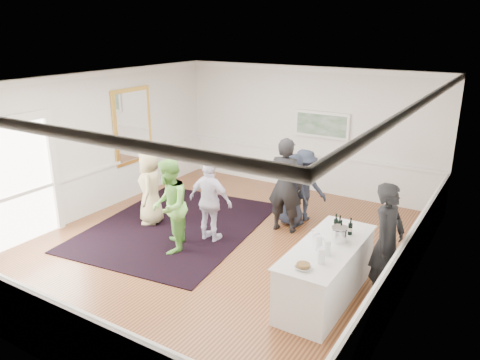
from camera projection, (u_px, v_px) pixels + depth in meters
The scene contains 23 objects.
floor at pixel (221, 246), 9.25m from camera, with size 8.00×8.00×0.00m, color #945830.
ceiling at pixel (219, 82), 8.24m from camera, with size 7.00×8.00×0.02m, color white.
wall_left at pixel (91, 145), 10.49m from camera, with size 0.02×8.00×3.20m, color white.
wall_right at pixel (414, 204), 7.00m from camera, with size 0.02×8.00×3.20m, color white.
wall_back at pixel (307, 130), 11.97m from camera, with size 7.00×0.02×3.20m, color white.
wall_front at pixel (31, 253), 5.51m from camera, with size 7.00×0.02×3.20m, color white.
wainscoting at pixel (221, 222), 9.09m from camera, with size 7.00×8.00×1.00m, color white, non-canonical shape.
mirror at pixel (133, 126), 11.45m from camera, with size 0.05×1.25×1.85m.
doorway at pixel (16, 175), 8.98m from camera, with size 0.10×1.78×2.56m.
landscape_painting at pixel (321, 125), 11.67m from camera, with size 1.44×0.06×0.66m.
area_rug at pixel (176, 226), 10.13m from camera, with size 3.24×4.25×0.02m, color black.
serving_table at pixel (326, 272), 7.34m from camera, with size 0.87×2.28×0.92m.
bartender at pixel (387, 242), 7.26m from camera, with size 0.69×0.46×1.90m, color black.
guest_tan at pixel (150, 187), 10.09m from camera, with size 0.80×0.52×1.64m, color tan.
guest_green at pixel (169, 206), 8.80m from camera, with size 0.89×0.69×1.82m, color #6DBB4B.
guest_lilac at pixel (210, 201), 9.25m from camera, with size 0.98×0.41×1.67m, color silver.
guest_dark_a at pixel (304, 185), 10.29m from camera, with size 1.03×0.59×1.60m, color #222939.
guest_dark_b at pixel (285, 185), 9.65m from camera, with size 0.73×0.48×2.01m, color black.
guest_navy at pixel (292, 190), 10.04m from camera, with size 0.77×0.50×1.58m, color #222939.
wine_bottles at pixel (341, 225), 7.56m from camera, with size 0.33×0.28×0.31m.
juice_pitchers at pixel (320, 245), 6.94m from camera, with size 0.40×0.60×0.24m.
ice_bucket at pixel (340, 235), 7.29m from camera, with size 0.26×0.26×0.24m, color silver.
nut_bowl at pixel (303, 266), 6.50m from camera, with size 0.24×0.24×0.08m.
Camera 1 is at (4.71, -6.92, 4.16)m, focal length 35.00 mm.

